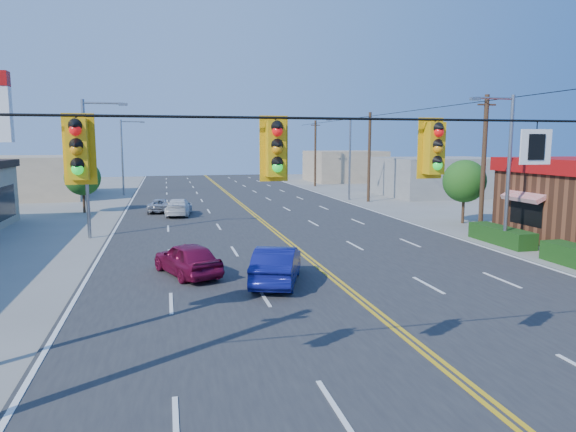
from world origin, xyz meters
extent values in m
plane|color=gray|center=(0.00, 0.00, 0.00)|extent=(160.00, 160.00, 0.00)
cube|color=#2D2D30|center=(0.00, 20.00, 0.03)|extent=(20.00, 120.00, 0.06)
cylinder|color=black|center=(0.00, 0.00, 6.00)|extent=(24.00, 0.05, 0.05)
cube|color=white|center=(1.20, 0.00, 5.45)|extent=(0.75, 0.04, 0.75)
cube|color=#D89E0C|center=(-8.00, 0.00, 5.42)|extent=(0.55, 0.34, 1.25)
cube|color=#D89E0C|center=(-4.50, 0.00, 5.42)|extent=(0.55, 0.34, 1.25)
cube|color=#D89E0C|center=(-1.20, 0.00, 5.42)|extent=(0.55, 0.34, 1.25)
cube|color=#194214|center=(11.50, 12.00, 0.45)|extent=(1.20, 9.00, 0.90)
cylinder|color=gray|center=(11.00, 14.00, 4.00)|extent=(0.20, 0.20, 8.00)
cylinder|color=gray|center=(9.90, 14.00, 7.80)|extent=(2.20, 0.12, 0.12)
cube|color=gray|center=(8.80, 14.00, 7.75)|extent=(0.50, 0.25, 0.15)
cylinder|color=gray|center=(11.00, 38.00, 4.00)|extent=(0.20, 0.20, 8.00)
cylinder|color=gray|center=(9.90, 38.00, 7.80)|extent=(2.20, 0.12, 0.12)
cube|color=gray|center=(8.80, 38.00, 7.75)|extent=(0.50, 0.25, 0.15)
cylinder|color=gray|center=(-11.00, 22.00, 4.00)|extent=(0.20, 0.20, 8.00)
cylinder|color=gray|center=(-9.90, 22.00, 7.80)|extent=(2.20, 0.12, 0.12)
cube|color=gray|center=(-8.80, 22.00, 7.75)|extent=(0.50, 0.25, 0.15)
cylinder|color=gray|center=(-11.00, 48.00, 4.00)|extent=(0.20, 0.20, 8.00)
cylinder|color=gray|center=(-9.90, 48.00, 7.80)|extent=(2.20, 0.12, 0.12)
cube|color=gray|center=(-8.80, 48.00, 7.75)|extent=(0.50, 0.25, 0.15)
cylinder|color=#47301E|center=(12.20, 18.00, 4.20)|extent=(0.28, 0.28, 8.40)
cylinder|color=#47301E|center=(12.20, 36.00, 4.20)|extent=(0.28, 0.28, 8.40)
cylinder|color=#47301E|center=(12.20, 54.00, 4.20)|extent=(0.28, 0.28, 8.40)
cylinder|color=#47301E|center=(13.50, 22.00, 1.05)|extent=(0.20, 0.20, 2.10)
sphere|color=#235B19|center=(13.50, 22.00, 2.94)|extent=(2.94, 2.94, 2.94)
cylinder|color=#47301E|center=(-13.00, 34.00, 1.00)|extent=(0.20, 0.20, 2.00)
sphere|color=#235B19|center=(-13.00, 34.00, 2.80)|extent=(2.80, 2.80, 2.80)
cube|color=gray|center=(22.00, 40.00, 2.00)|extent=(12.00, 10.00, 4.00)
cube|color=tan|center=(-20.00, 48.00, 2.10)|extent=(11.00, 12.00, 4.20)
cube|color=tan|center=(19.00, 62.00, 2.20)|extent=(10.00, 10.00, 4.40)
imported|color=maroon|center=(-5.78, 11.77, 0.70)|extent=(3.03, 4.43, 1.40)
imported|color=navy|center=(-2.39, 9.73, 0.74)|extent=(2.94, 4.75, 1.48)
imported|color=silver|center=(-5.65, 30.22, 0.64)|extent=(2.31, 4.59, 1.28)
imported|color=#BBBBC1|center=(-7.02, 32.52, 0.53)|extent=(2.18, 4.01, 1.07)
camera|label=1|loc=(-6.53, -9.54, 5.53)|focal=32.00mm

